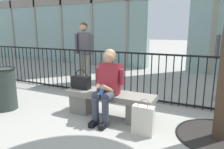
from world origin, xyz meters
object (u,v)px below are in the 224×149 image
handbag_on_bench (81,82)px  seated_person_with_phone (107,83)px  shopping_bag (143,120)px  bystander_further_back (84,50)px  trash_can (5,88)px  stone_bench (110,102)px

handbag_on_bench → seated_person_with_phone: bearing=-11.1°
shopping_bag → bystander_further_back: (-2.20, 1.83, 0.78)m
handbag_on_bench → bystander_further_back: bystander_further_back is taller
seated_person_with_phone → handbag_on_bench: (-0.60, 0.12, -0.07)m
handbag_on_bench → trash_can: size_ratio=0.44×
stone_bench → bystander_further_back: bearing=135.2°
bystander_further_back → trash_can: bystander_further_back is taller
stone_bench → trash_can: size_ratio=1.96×
bystander_further_back → seated_person_with_phone: bearing=-46.8°
handbag_on_bench → stone_bench: bearing=1.0°
stone_bench → handbag_on_bench: size_ratio=4.41×
seated_person_with_phone → bystander_further_back: bystander_further_back is taller
shopping_bag → seated_person_with_phone: bearing=161.8°
seated_person_with_phone → shopping_bag: bearing=-18.2°
stone_bench → shopping_bag: shopping_bag is taller
bystander_further_back → trash_can: (-0.50, -2.02, -0.58)m
handbag_on_bench → shopping_bag: bearing=-15.0°
bystander_further_back → trash_can: size_ratio=2.10×
shopping_bag → trash_can: size_ratio=0.66×
stone_bench → trash_can: 2.06m
seated_person_with_phone → trash_can: seated_person_with_phone is taller
seated_person_with_phone → handbag_on_bench: bearing=168.9°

